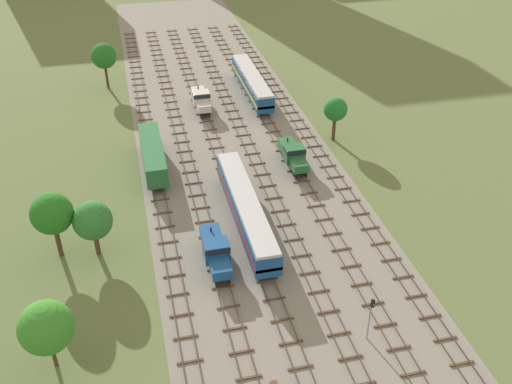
% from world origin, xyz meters
% --- Properties ---
extents(ground_plane, '(480.00, 480.00, 0.00)m').
position_xyz_m(ground_plane, '(0.00, 56.00, 0.00)').
color(ground_plane, '#5B6B3D').
extents(ballast_bed, '(27.85, 176.00, 0.01)m').
position_xyz_m(ballast_bed, '(0.00, 56.00, 0.00)').
color(ballast_bed, gray).
rests_on(ballast_bed, ground).
extents(track_far_left, '(2.40, 126.00, 0.29)m').
position_xyz_m(track_far_left, '(-11.92, 57.00, 0.14)').
color(track_far_left, '#47382D').
rests_on(track_far_left, ground).
extents(track_left, '(2.40, 126.00, 0.29)m').
position_xyz_m(track_left, '(-7.15, 57.00, 0.14)').
color(track_left, '#47382D').
rests_on(track_left, ground).
extents(track_centre_left, '(2.40, 126.00, 0.29)m').
position_xyz_m(track_centre_left, '(-2.38, 57.00, 0.14)').
color(track_centre_left, '#47382D').
rests_on(track_centre_left, ground).
extents(track_centre, '(2.40, 126.00, 0.29)m').
position_xyz_m(track_centre, '(2.38, 57.00, 0.14)').
color(track_centre, '#47382D').
rests_on(track_centre, ground).
extents(track_centre_right, '(2.40, 126.00, 0.29)m').
position_xyz_m(track_centre_right, '(7.15, 57.00, 0.14)').
color(track_centre_right, '#47382D').
rests_on(track_centre_right, ground).
extents(track_right, '(2.40, 126.00, 0.29)m').
position_xyz_m(track_right, '(11.92, 57.00, 0.14)').
color(track_right, '#47382D').
rests_on(track_right, ground).
extents(shunter_loco_left_nearest, '(2.74, 8.46, 3.10)m').
position_xyz_m(shunter_loco_left_nearest, '(-7.15, 35.33, 2.01)').
color(shunter_loco_left_nearest, '#194C8C').
rests_on(shunter_loco_left_nearest, ground).
extents(passenger_coach_centre_left_near, '(2.96, 22.00, 3.80)m').
position_xyz_m(passenger_coach_centre_left_near, '(-2.38, 41.56, 2.61)').
color(passenger_coach_centre_left_near, '#194C8C').
rests_on(passenger_coach_centre_left_near, ground).
extents(shunter_loco_centre_right_mid, '(2.74, 8.46, 3.10)m').
position_xyz_m(shunter_loco_centre_right_mid, '(7.15, 53.75, 2.01)').
color(shunter_loco_centre_right_mid, '#286638').
rests_on(shunter_loco_centre_right_mid, ground).
extents(freight_boxcar_far_left_midfar, '(2.87, 14.00, 3.60)m').
position_xyz_m(freight_boxcar_far_left_midfar, '(-11.92, 57.52, 2.45)').
color(freight_boxcar_far_left_midfar, '#286638').
rests_on(freight_boxcar_far_left_midfar, ground).
extents(shunter_loco_centre_left_far, '(2.74, 8.46, 3.10)m').
position_xyz_m(shunter_loco_centre_left_far, '(-2.38, 75.35, 2.01)').
color(shunter_loco_centre_left_far, beige).
rests_on(shunter_loco_centre_left_far, ground).
extents(diesel_railcar_centre_right_farther, '(2.96, 20.50, 3.80)m').
position_xyz_m(diesel_railcar_centre_right_farther, '(7.15, 78.87, 2.60)').
color(diesel_railcar_centre_right_farther, '#194C8C').
rests_on(diesel_railcar_centre_right_farther, ground).
extents(signal_post_nearest, '(0.28, 0.47, 5.18)m').
position_xyz_m(signal_post_nearest, '(4.77, 21.32, 3.30)').
color(signal_post_nearest, gray).
rests_on(signal_post_nearest, ground).
extents(lineside_tree_0, '(4.81, 4.81, 7.24)m').
position_xyz_m(lineside_tree_0, '(-23.67, 24.96, 4.82)').
color(lineside_tree_0, '#4C331E').
rests_on(lineside_tree_0, ground).
extents(lineside_tree_1, '(4.38, 4.38, 6.78)m').
position_xyz_m(lineside_tree_1, '(-19.76, 40.36, 4.56)').
color(lineside_tree_1, '#4C331E').
rests_on(lineside_tree_1, ground).
extents(lineside_tree_2, '(3.56, 3.56, 6.89)m').
position_xyz_m(lineside_tree_2, '(15.40, 59.91, 5.04)').
color(lineside_tree_2, '#4C331E').
rests_on(lineside_tree_2, ground).
extents(lineside_tree_3, '(4.63, 4.63, 8.03)m').
position_xyz_m(lineside_tree_3, '(-23.85, 41.08, 5.67)').
color(lineside_tree_3, '#4C331E').
rests_on(lineside_tree_3, ground).
extents(lineside_tree_4, '(4.45, 4.45, 8.25)m').
position_xyz_m(lineside_tree_4, '(-17.40, 88.37, 5.99)').
color(lineside_tree_4, '#4C331E').
rests_on(lineside_tree_4, ground).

